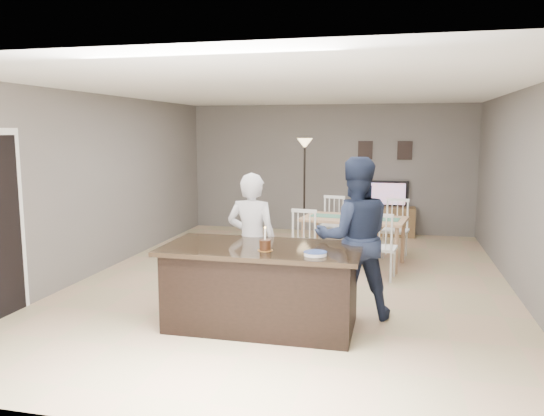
% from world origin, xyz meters
% --- Properties ---
extents(floor, '(8.00, 8.00, 0.00)m').
position_xyz_m(floor, '(0.00, 0.00, 0.00)').
color(floor, tan).
rests_on(floor, ground).
extents(room_shell, '(8.00, 8.00, 8.00)m').
position_xyz_m(room_shell, '(0.00, 0.00, 1.68)').
color(room_shell, slate).
rests_on(room_shell, floor).
extents(kitchen_island, '(2.15, 1.10, 0.90)m').
position_xyz_m(kitchen_island, '(0.00, -1.80, 0.45)').
color(kitchen_island, black).
rests_on(kitchen_island, floor).
extents(tv_console, '(1.20, 0.40, 0.60)m').
position_xyz_m(tv_console, '(1.20, 3.77, 0.30)').
color(tv_console, brown).
rests_on(tv_console, floor).
extents(television, '(0.91, 0.12, 0.53)m').
position_xyz_m(television, '(1.20, 3.84, 0.86)').
color(television, black).
rests_on(television, tv_console).
extents(tv_screen_glow, '(0.78, 0.00, 0.78)m').
position_xyz_m(tv_screen_glow, '(1.20, 3.76, 0.87)').
color(tv_screen_glow, '#FF5F1C').
rests_on(tv_screen_glow, tv_console).
extents(picture_frames, '(1.10, 0.02, 0.38)m').
position_xyz_m(picture_frames, '(1.15, 3.98, 1.75)').
color(picture_frames, black).
rests_on(picture_frames, room_shell).
extents(woman, '(0.62, 0.41, 1.66)m').
position_xyz_m(woman, '(-0.27, -1.25, 0.83)').
color(woman, silver).
rests_on(woman, floor).
extents(man, '(1.06, 0.92, 1.86)m').
position_xyz_m(man, '(0.95, -1.25, 0.93)').
color(man, '#1B233B').
rests_on(man, floor).
extents(birthday_cake, '(0.16, 0.16, 0.25)m').
position_xyz_m(birthday_cake, '(0.08, -1.98, 0.96)').
color(birthday_cake, gold).
rests_on(birthday_cake, kitchen_island).
extents(plate_stack, '(0.24, 0.24, 0.04)m').
position_xyz_m(plate_stack, '(0.63, -2.08, 0.92)').
color(plate_stack, white).
rests_on(plate_stack, kitchen_island).
extents(dining_table, '(1.79, 2.03, 0.99)m').
position_xyz_m(dining_table, '(0.76, 1.22, 0.63)').
color(dining_table, tan).
rests_on(dining_table, floor).
extents(floor_lamp, '(0.30, 0.30, 2.01)m').
position_xyz_m(floor_lamp, '(-0.34, 2.88, 1.56)').
color(floor_lamp, black).
rests_on(floor_lamp, floor).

